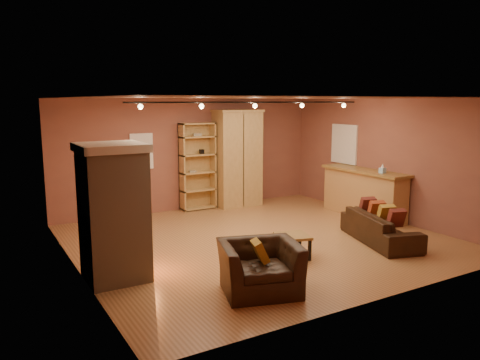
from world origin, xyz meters
TOP-DOWN VIEW (x-y plane):
  - floor at (0.00, 0.00)m, footprint 7.00×7.00m
  - ceiling at (0.00, 0.00)m, footprint 7.00×7.00m
  - back_wall at (0.00, 3.25)m, footprint 7.00×0.02m
  - left_wall at (-3.50, 0.00)m, footprint 0.02×6.50m
  - right_wall at (3.50, 0.00)m, footprint 0.02×6.50m
  - fireplace at (-3.04, -0.60)m, footprint 1.01×0.98m
  - back_window at (-1.30, 3.23)m, footprint 0.56×0.04m
  - bookcase at (0.10, 3.13)m, footprint 0.90×0.35m
  - armoire at (1.18, 2.93)m, footprint 1.24×0.70m
  - bar_counter at (3.20, 0.38)m, footprint 0.63×2.37m
  - tissue_box at (3.15, -0.21)m, footprint 0.12×0.12m
  - right_window at (3.47, 1.40)m, footprint 0.05×0.90m
  - loveseat at (1.97, -1.31)m, footprint 1.15×2.05m
  - armchair at (-1.39, -2.16)m, footprint 1.29×1.03m
  - coffee_table at (-0.08, -1.20)m, footprint 0.68×0.68m
  - track_rail at (0.00, 0.20)m, footprint 5.20×0.09m

SIDE VIEW (x-z plane):
  - floor at x=0.00m, z-range 0.00..0.00m
  - coffee_table at x=-0.08m, z-range 0.15..0.56m
  - loveseat at x=1.97m, z-range 0.00..0.80m
  - armchair at x=-1.39m, z-range 0.00..0.98m
  - bar_counter at x=3.20m, z-range 0.01..1.14m
  - fireplace at x=-3.04m, z-range 0.00..2.12m
  - bookcase at x=0.10m, z-range 0.02..2.22m
  - tissue_box at x=3.15m, z-range 1.11..1.34m
  - armoire at x=1.18m, z-range 0.00..2.53m
  - back_wall at x=0.00m, z-range 0.00..2.80m
  - left_wall at x=-3.50m, z-range 0.00..2.80m
  - right_wall at x=3.50m, z-range 0.00..2.80m
  - back_window at x=-1.30m, z-range 1.12..1.98m
  - right_window at x=3.47m, z-range 1.15..2.15m
  - track_rail at x=0.00m, z-range 2.62..2.75m
  - ceiling at x=0.00m, z-range 2.80..2.80m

